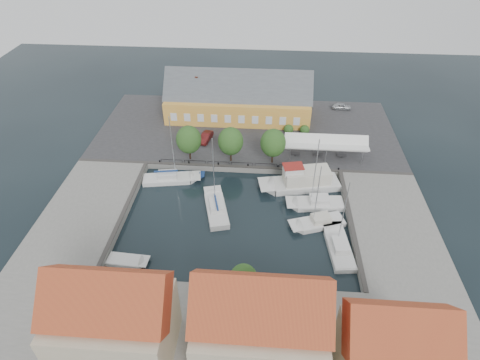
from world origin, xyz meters
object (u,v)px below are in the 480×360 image
at_px(east_boat_b, 318,223).
at_px(launch_nw, 191,176).
at_px(center_sailboat, 216,209).
at_px(east_boat_c, 339,248).
at_px(east_boat_a, 316,204).
at_px(car_silver, 342,106).
at_px(car_red, 206,137).
at_px(tent_canopy, 326,143).
at_px(west_boat_a, 170,179).
at_px(warehouse, 235,100).
at_px(trawler, 302,182).
at_px(launch_sw, 127,262).

distance_m(east_boat_b, launch_nw, 22.43).
xyz_separation_m(center_sailboat, east_boat_c, (17.26, -6.50, -0.10)).
relative_size(center_sailboat, east_boat_a, 1.03).
relative_size(car_silver, center_sailboat, 0.31).
bearing_deg(car_red, car_silver, 40.74).
height_order(tent_canopy, west_boat_a, west_boat_a).
relative_size(east_boat_a, east_boat_b, 1.12).
bearing_deg(west_boat_a, car_silver, 39.82).
xyz_separation_m(tent_canopy, car_red, (-21.17, 3.61, -1.97)).
bearing_deg(warehouse, east_boat_b, -64.51).
bearing_deg(trawler, car_silver, 70.01).
relative_size(center_sailboat, trawler, 0.94).
bearing_deg(east_boat_a, launch_nw, 163.72).
relative_size(east_boat_b, east_boat_c, 0.98).
bearing_deg(west_boat_a, launch_nw, 22.94).
distance_m(car_red, center_sailboat, 18.46).
xyz_separation_m(warehouse, east_boat_b, (14.37, -30.13, -4.17)).
height_order(east_boat_b, launch_nw, east_boat_b).
bearing_deg(car_silver, launch_nw, 131.41).
bearing_deg(car_silver, launch_sw, 142.96).
height_order(car_red, launch_nw, car_red).
height_order(warehouse, launch_sw, warehouse).
bearing_deg(east_boat_c, launch_nw, 146.78).
bearing_deg(east_boat_b, west_boat_a, 159.44).
distance_m(car_red, east_boat_c, 32.47).
relative_size(warehouse, car_silver, 7.42).
relative_size(east_boat_a, launch_nw, 2.85).
xyz_separation_m(tent_canopy, car_silver, (5.20, 18.03, -2.03)).
height_order(east_boat_c, west_boat_a, west_boat_a).
distance_m(car_silver, west_boat_a, 39.97).
bearing_deg(center_sailboat, car_silver, 55.44).
relative_size(east_boat_c, launch_nw, 2.61).
height_order(west_boat_a, launch_sw, west_boat_a).
height_order(warehouse, trawler, warehouse).
distance_m(warehouse, trawler, 25.01).
height_order(car_silver, launch_nw, car_silver).
height_order(car_silver, center_sailboat, center_sailboat).
xyz_separation_m(trawler, east_boat_c, (4.25, -13.31, -0.76)).
xyz_separation_m(warehouse, car_red, (-4.57, -10.25, -2.71)).
bearing_deg(east_boat_a, tent_canopy, 79.85).
relative_size(warehouse, east_boat_c, 2.53).
height_order(car_red, trawler, trawler).
xyz_separation_m(launch_sw, launch_nw, (5.11, 18.94, -0.00)).
relative_size(car_red, west_boat_a, 0.35).
bearing_deg(car_silver, east_boat_c, 172.59).
xyz_separation_m(east_boat_c, launch_sw, (-27.51, -4.27, -0.17)).
bearing_deg(east_boat_b, car_red, 133.61).
relative_size(trawler, west_boat_a, 1.08).
distance_m(east_boat_b, east_boat_c, 5.16).
height_order(east_boat_a, launch_nw, east_boat_a).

